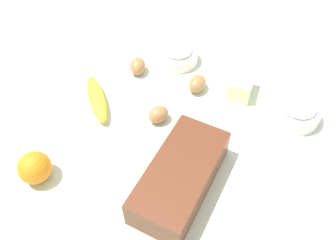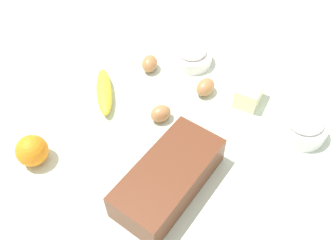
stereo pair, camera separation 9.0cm
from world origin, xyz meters
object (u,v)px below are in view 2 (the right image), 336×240
sugar_bowl (303,125)px  egg_near_butter (205,87)px  flour_bowl (192,56)px  banana (104,91)px  egg_beside_bowl (161,113)px  egg_loose (150,64)px  butter_block (249,94)px  loaf_pan (169,177)px  orange_fruit (32,151)px

sugar_bowl → egg_near_butter: 0.28m
flour_bowl → banana: 0.30m
egg_near_butter → egg_beside_bowl: egg_near_butter is taller
egg_loose → butter_block: bearing=108.5°
egg_near_butter → egg_loose: 0.20m
egg_near_butter → loaf_pan: bearing=25.5°
egg_beside_bowl → butter_block: bearing=149.7°
flour_bowl → egg_loose: size_ratio=2.05×
loaf_pan → egg_near_butter: size_ratio=4.50×
loaf_pan → flour_bowl: loaf_pan is taller
banana → flour_bowl: bearing=164.8°
flour_bowl → egg_beside_bowl: 0.26m
loaf_pan → egg_beside_bowl: bearing=-138.1°
sugar_bowl → egg_beside_bowl: sugar_bowl is taller
loaf_pan → egg_loose: bearing=-136.1°
banana → butter_block: 0.41m
flour_bowl → banana: size_ratio=0.68×
sugar_bowl → butter_block: bearing=-90.4°
egg_beside_bowl → loaf_pan: bearing=50.2°
egg_near_butter → egg_beside_bowl: (0.16, -0.02, -0.00)m
flour_bowl → butter_block: 0.23m
egg_near_butter → egg_loose: size_ratio=1.04×
butter_block → egg_near_butter: (0.06, -0.11, -0.01)m
loaf_pan → banana: bearing=-112.3°
egg_near_butter → egg_beside_bowl: size_ratio=1.13×
egg_near_butter → egg_beside_bowl: bearing=-7.3°
sugar_bowl → egg_near_butter: (0.06, -0.28, -0.01)m
flour_bowl → egg_beside_bowl: size_ratio=2.23×
loaf_pan → egg_loose: loaf_pan is taller
sugar_bowl → egg_loose: bearing=-78.1°
butter_block → egg_beside_bowl: size_ratio=1.54×
egg_near_butter → flour_bowl: bearing=-122.2°
sugar_bowl → orange_fruit: 0.68m
flour_bowl → egg_beside_bowl: flour_bowl is taller
orange_fruit → egg_loose: 0.44m
butter_block → egg_near_butter: butter_block is taller
orange_fruit → egg_near_butter: orange_fruit is taller
egg_loose → loaf_pan: bearing=52.3°
loaf_pan → sugar_bowl: 0.38m
orange_fruit → butter_block: bearing=154.3°
loaf_pan → orange_fruit: 0.34m
loaf_pan → sugar_bowl: size_ratio=2.31×
sugar_bowl → orange_fruit: orange_fruit is taller
orange_fruit → egg_near_butter: 0.50m
orange_fruit → egg_beside_bowl: bearing=157.9°
flour_bowl → butter_block: size_ratio=1.44×
egg_beside_bowl → egg_loose: bearing=-125.7°
butter_block → loaf_pan: bearing=5.2°
banana → loaf_pan: bearing=76.0°
flour_bowl → egg_loose: bearing=-30.7°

